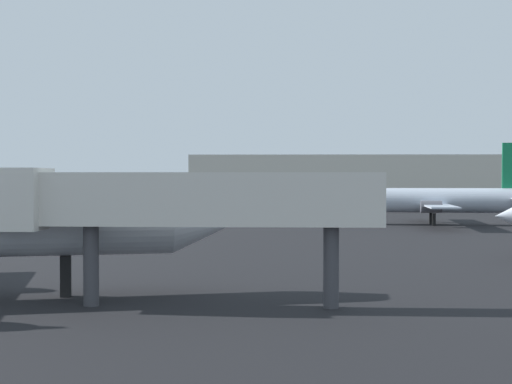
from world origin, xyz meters
The scene contains 3 objects.
airplane_distant centered at (19.86, 78.47, 3.03)m, with size 29.78×25.10×10.06m.
jet_bridge centered at (-3.83, 21.84, 4.71)m, with size 17.72×2.88×6.24m.
terminal_building centered at (17.41, 133.56, 5.06)m, with size 63.68×23.03×10.11m, color beige.
Camera 1 is at (0.93, -10.24, 5.79)m, focal length 50.36 mm.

